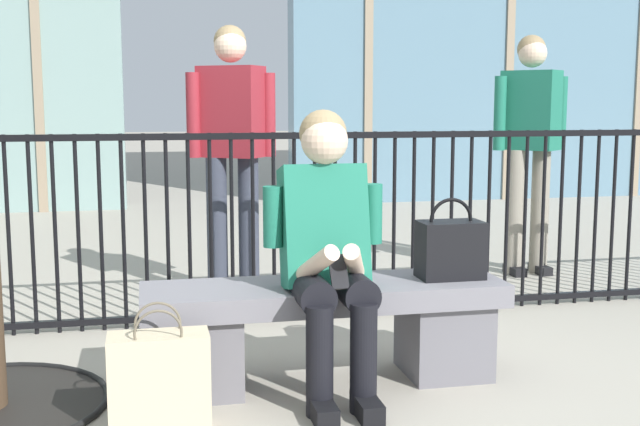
{
  "coord_description": "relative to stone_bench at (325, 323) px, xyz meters",
  "views": [
    {
      "loc": [
        -0.76,
        -3.4,
        1.25
      ],
      "look_at": [
        0.0,
        0.1,
        0.75
      ],
      "focal_mm": 45.37,
      "sensor_mm": 36.0,
      "label": 1
    }
  ],
  "objects": [
    {
      "name": "ground_plane",
      "position": [
        0.0,
        0.0,
        -0.27
      ],
      "size": [
        60.0,
        60.0,
        0.0
      ],
      "primitive_type": "plane",
      "color": "#A8A091"
    },
    {
      "name": "bystander_at_railing",
      "position": [
        1.93,
        1.95,
        0.73
      ],
      "size": [
        0.55,
        0.43,
        1.71
      ],
      "color": "gray",
      "rests_on": "ground"
    },
    {
      "name": "stone_bench",
      "position": [
        0.0,
        0.0,
        0.0
      ],
      "size": [
        1.6,
        0.44,
        0.45
      ],
      "color": "slate",
      "rests_on": "ground"
    },
    {
      "name": "plaza_railing",
      "position": [
        -0.0,
        1.06,
        0.27
      ],
      "size": [
        9.59,
        0.04,
        1.07
      ],
      "color": "black",
      "rests_on": "ground"
    },
    {
      "name": "seated_person_with_phone",
      "position": [
        -0.02,
        -0.13,
        0.38
      ],
      "size": [
        0.52,
        0.66,
        1.21
      ],
      "color": "black",
      "rests_on": "ground"
    },
    {
      "name": "shopping_bag",
      "position": [
        -0.73,
        -0.4,
        -0.08
      ],
      "size": [
        0.38,
        0.17,
        0.49
      ],
      "color": "beige",
      "rests_on": "ground"
    },
    {
      "name": "bystander_further_back",
      "position": [
        -0.23,
        1.65,
        0.73
      ],
      "size": [
        0.55,
        0.39,
        1.71
      ],
      "color": "#383D4C",
      "rests_on": "ground"
    },
    {
      "name": "handbag_on_bench",
      "position": [
        0.58,
        -0.01,
        0.32
      ],
      "size": [
        0.29,
        0.17,
        0.37
      ],
      "color": "black",
      "rests_on": "stone_bench"
    }
  ]
}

